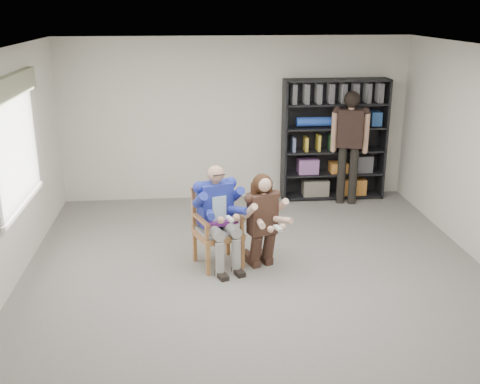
{
  "coord_description": "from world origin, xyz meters",
  "views": [
    {
      "loc": [
        -0.84,
        -6.04,
        3.28
      ],
      "look_at": [
        -0.2,
        0.6,
        1.05
      ],
      "focal_mm": 42.0,
      "sensor_mm": 36.0,
      "label": 1
    }
  ],
  "objects_px": {
    "bookshelf": "(334,140)",
    "standing_man": "(349,149)",
    "armchair": "(218,228)",
    "seated_man": "(218,216)",
    "kneeling_woman": "(263,222)"
  },
  "relations": [
    {
      "from": "seated_man",
      "to": "kneeling_woman",
      "type": "relative_size",
      "value": 1.09
    },
    {
      "from": "bookshelf",
      "to": "standing_man",
      "type": "distance_m",
      "value": 0.37
    },
    {
      "from": "armchair",
      "to": "kneeling_woman",
      "type": "relative_size",
      "value": 0.84
    },
    {
      "from": "standing_man",
      "to": "armchair",
      "type": "bearing_deg",
      "value": -119.66
    },
    {
      "from": "armchair",
      "to": "seated_man",
      "type": "height_order",
      "value": "seated_man"
    },
    {
      "from": "bookshelf",
      "to": "standing_man",
      "type": "height_order",
      "value": "bookshelf"
    },
    {
      "from": "seated_man",
      "to": "kneeling_woman",
      "type": "height_order",
      "value": "seated_man"
    },
    {
      "from": "armchair",
      "to": "seated_man",
      "type": "xyz_separation_m",
      "value": [
        0.0,
        0.0,
        0.16
      ]
    },
    {
      "from": "seated_man",
      "to": "bookshelf",
      "type": "relative_size",
      "value": 0.65
    },
    {
      "from": "kneeling_woman",
      "to": "bookshelf",
      "type": "distance_m",
      "value": 3.14
    },
    {
      "from": "armchair",
      "to": "standing_man",
      "type": "height_order",
      "value": "standing_man"
    },
    {
      "from": "kneeling_woman",
      "to": "armchair",
      "type": "bearing_deg",
      "value": 148.36
    },
    {
      "from": "armchair",
      "to": "standing_man",
      "type": "xyz_separation_m",
      "value": [
        2.36,
        2.24,
        0.44
      ]
    },
    {
      "from": "seated_man",
      "to": "standing_man",
      "type": "distance_m",
      "value": 3.26
    },
    {
      "from": "bookshelf",
      "to": "standing_man",
      "type": "bearing_deg",
      "value": -59.96
    }
  ]
}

